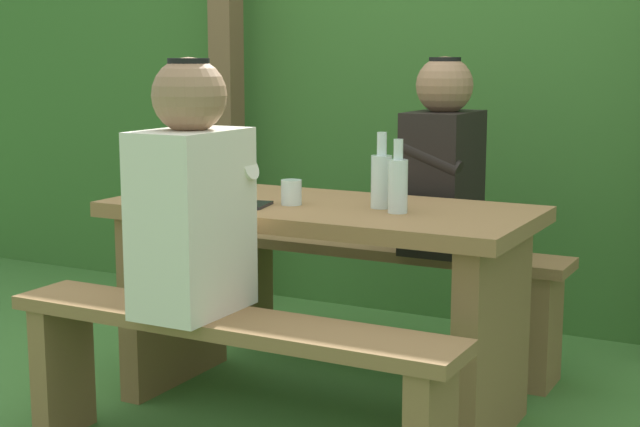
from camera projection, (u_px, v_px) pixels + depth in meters
ground_plane at (320, 408)px, 3.23m from camera, size 12.00×12.00×0.00m
hedge_backdrop at (481, 94)px, 4.48m from camera, size 6.40×0.77×2.01m
pergola_post_left at (227, 94)px, 4.46m from camera, size 0.12×0.12×2.02m
picnic_table at (320, 270)px, 3.15m from camera, size 1.40×0.64×0.70m
bench_near at (227, 362)px, 2.68m from camera, size 1.40×0.24×0.46m
bench_far at (388, 279)px, 3.67m from camera, size 1.40×0.24×0.46m
person_white_shirt at (192, 197)px, 2.66m from camera, size 0.25×0.35×0.72m
person_black_coat at (442, 163)px, 3.49m from camera, size 0.25×0.35×0.72m
drinking_glass at (291, 192)px, 3.09m from camera, size 0.07×0.07×0.08m
bottle_left at (381, 179)px, 3.02m from camera, size 0.07×0.07×0.24m
bottle_right at (398, 183)px, 2.93m from camera, size 0.06×0.06×0.23m
cell_phone at (256, 205)px, 3.06m from camera, size 0.10×0.15×0.01m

